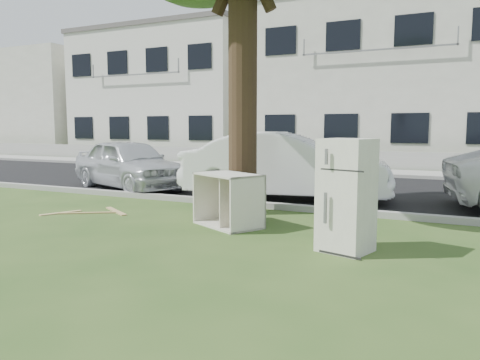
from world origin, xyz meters
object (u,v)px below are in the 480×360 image
at_px(cabinet, 228,200).
at_px(car_center, 286,166).
at_px(car_left, 129,164).
at_px(fridge, 346,196).

xyz_separation_m(cabinet, car_center, (-0.13, 3.11, 0.33)).
relative_size(car_center, car_left, 1.18).
height_order(fridge, car_left, fridge).
bearing_deg(cabinet, car_left, 173.85).
xyz_separation_m(fridge, car_center, (-2.26, 3.86, 0.02)).
bearing_deg(cabinet, fridge, 8.59).
relative_size(fridge, cabinet, 1.33).
distance_m(cabinet, car_left, 5.50).
bearing_deg(car_center, fridge, -160.20).
distance_m(cabinet, car_center, 3.13).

